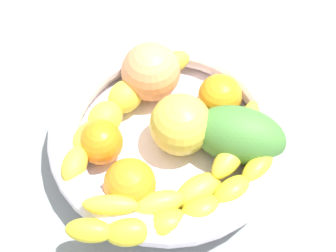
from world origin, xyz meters
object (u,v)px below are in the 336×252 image
Objects in this scene: fruit_bowl at (168,135)px; peach_blush at (151,72)px; banana_draped_left at (182,212)px; banana_draped_right at (119,107)px; orange_front at (101,142)px; banana_arching_top at (193,179)px; orange_mid_right at (220,96)px; orange_mid_left at (130,184)px; mango_green at (239,133)px; apple_yellow at (181,122)px.

fruit_bowl is 8.65cm from peach_blush.
banana_draped_left is at bearing -157.71° from peach_blush.
banana_draped_right is 4.07× the size of orange_front.
banana_draped_left is 1.20× the size of banana_arching_top.
banana_arching_top is 12.46cm from orange_mid_right.
fruit_bowl is 7.08cm from banana_draped_right.
orange_mid_left is (-2.07, 6.88, 0.08)cm from banana_arching_top.
banana_arching_top is at bearing -150.41° from peach_blush.
banana_draped_left is at bearing -161.04° from fruit_bowl.
peach_blush is at bearing 81.68° from orange_mid_right.
banana_arching_top is at bearing 146.57° from mango_green.
fruit_bowl is at bearing 32.47° from banana_arching_top.
apple_yellow is 7.09cm from mango_green.
apple_yellow reaches higher than banana_draped_right.
apple_yellow is at bearing 20.53° from banana_arching_top.
banana_draped_left is 19.31cm from peach_blush.
banana_draped_left is at bearing 173.05° from orange_mid_right.
orange_mid_right reaches higher than orange_front.
peach_blush reaches higher than apple_yellow.
orange_mid_right is 0.50× the size of mango_green.
banana_arching_top is at bearing -159.47° from apple_yellow.
orange_front is 16.73cm from mango_green.
orange_front is (6.91, 11.21, 0.16)cm from banana_draped_left.
orange_front is 11.65cm from peach_blush.
mango_green is (4.04, -16.22, 0.73)cm from orange_front.
orange_mid_left is 9.92cm from apple_yellow.
apple_yellow is at bearing -66.29° from orange_front.
orange_front reaches higher than fruit_bowl.
orange_mid_left is 0.78× the size of peach_blush.
banana_arching_top is 7.34cm from apple_yellow.
orange_mid_right reaches higher than banana_arching_top.
banana_draped_right is 1.21× the size of banana_arching_top.
fruit_bowl is 5.40× the size of orange_front.
orange_mid_left is (-8.55, 2.76, 2.11)cm from fruit_bowl.
banana_draped_left reaches higher than fruit_bowl.
orange_mid_right is at bearing -71.38° from banana_draped_right.
mango_green reaches higher than banana_draped_right.
banana_arching_top reaches higher than banana_draped_left.
peach_blush is at bearing -28.13° from banana_draped_right.
apple_yellow is (8.89, -4.32, 0.80)cm from orange_mid_left.
banana_draped_left is 1.97× the size of mango_green.
banana_draped_right is at bearing 52.49° from banana_arching_top.
banana_draped_left is at bearing 155.42° from mango_green.
orange_mid_right is (9.56, -13.22, 0.08)cm from orange_front.
peach_blush is (10.92, -3.90, 1.12)cm from orange_front.
banana_draped_left is 4.04× the size of orange_front.
mango_green reaches higher than banana_draped_left.
peach_blush reaches higher than banana_draped_right.
orange_front is at bearing 44.65° from orange_mid_left.
fruit_bowl is at bearing 92.46° from mango_green.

